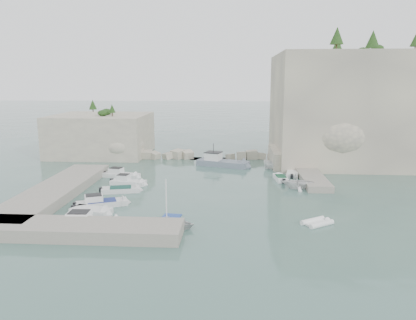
# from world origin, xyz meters

# --- Properties ---
(ground) EXTENTS (400.00, 400.00, 0.00)m
(ground) POSITION_xyz_m (0.00, 0.00, 0.00)
(ground) COLOR #486C63
(ground) RESTS_ON ground
(cliff_east) EXTENTS (26.00, 22.00, 17.00)m
(cliff_east) POSITION_xyz_m (23.00, 23.00, 8.50)
(cliff_east) COLOR beige
(cliff_east) RESTS_ON ground
(cliff_terrace) EXTENTS (8.00, 10.00, 2.50)m
(cliff_terrace) POSITION_xyz_m (13.00, 18.00, 1.25)
(cliff_terrace) COLOR beige
(cliff_terrace) RESTS_ON ground
(outcrop_west) EXTENTS (16.00, 14.00, 7.00)m
(outcrop_west) POSITION_xyz_m (-20.00, 25.00, 3.50)
(outcrop_west) COLOR beige
(outcrop_west) RESTS_ON ground
(quay_west) EXTENTS (5.00, 24.00, 1.10)m
(quay_west) POSITION_xyz_m (-17.00, -1.00, 0.55)
(quay_west) COLOR #9E9689
(quay_west) RESTS_ON ground
(quay_south) EXTENTS (18.00, 4.00, 1.10)m
(quay_south) POSITION_xyz_m (-10.00, -12.50, 0.55)
(quay_south) COLOR #9E9689
(quay_south) RESTS_ON ground
(ledge_east) EXTENTS (3.00, 16.00, 0.80)m
(ledge_east) POSITION_xyz_m (13.50, 10.00, 0.40)
(ledge_east) COLOR #9E9689
(ledge_east) RESTS_ON ground
(breakwater) EXTENTS (28.00, 3.00, 1.40)m
(breakwater) POSITION_xyz_m (-1.00, 22.00, 0.70)
(breakwater) COLOR beige
(breakwater) RESTS_ON ground
(motorboat_a) EXTENTS (5.76, 2.80, 1.40)m
(motorboat_a) POSITION_xyz_m (-11.93, 8.26, 0.00)
(motorboat_a) COLOR silver
(motorboat_a) RESTS_ON ground
(motorboat_b) EXTENTS (5.01, 2.31, 1.40)m
(motorboat_b) POSITION_xyz_m (-9.97, 4.49, 0.00)
(motorboat_b) COLOR white
(motorboat_b) RESTS_ON ground
(motorboat_c) EXTENTS (5.13, 2.85, 0.70)m
(motorboat_c) POSITION_xyz_m (-10.00, 1.09, 0.00)
(motorboat_c) COLOR silver
(motorboat_c) RESTS_ON ground
(motorboat_d) EXTENTS (5.97, 3.78, 1.40)m
(motorboat_d) POSITION_xyz_m (-10.50, -4.32, 0.00)
(motorboat_d) COLOR silver
(motorboat_d) RESTS_ON ground
(motorboat_e) EXTENTS (4.67, 2.84, 0.70)m
(motorboat_e) POSITION_xyz_m (-10.76, -6.78, 0.00)
(motorboat_e) COLOR silver
(motorboat_e) RESTS_ON ground
(motorboat_f) EXTENTS (6.43, 2.12, 1.40)m
(motorboat_f) POSITION_xyz_m (-9.82, -10.00, 0.00)
(motorboat_f) COLOR white
(motorboat_f) RESTS_ON ground
(rowboat) EXTENTS (5.44, 4.20, 1.04)m
(rowboat) POSITION_xyz_m (-2.65, -10.12, 0.00)
(rowboat) COLOR silver
(rowboat) RESTS_ON ground
(inflatable_dinghy) EXTENTS (3.27, 2.87, 0.44)m
(inflatable_dinghy) POSITION_xyz_m (10.97, -8.40, 0.00)
(inflatable_dinghy) COLOR white
(inflatable_dinghy) RESTS_ON ground
(tender_east_a) EXTENTS (4.03, 3.54, 2.01)m
(tender_east_a) POSITION_xyz_m (11.02, 4.02, 0.00)
(tender_east_a) COLOR white
(tender_east_a) RESTS_ON ground
(tender_east_b) EXTENTS (1.78, 4.04, 0.70)m
(tender_east_b) POSITION_xyz_m (9.44, 8.02, 0.00)
(tender_east_b) COLOR white
(tender_east_b) RESTS_ON ground
(tender_east_c) EXTENTS (2.34, 4.88, 0.70)m
(tender_east_c) POSITION_xyz_m (11.45, 11.15, 0.00)
(tender_east_c) COLOR white
(tender_east_c) RESTS_ON ground
(tender_east_d) EXTENTS (4.35, 3.37, 1.59)m
(tender_east_d) POSITION_xyz_m (9.52, 14.35, 0.00)
(tender_east_d) COLOR white
(tender_east_d) RESTS_ON ground
(work_boat) EXTENTS (9.03, 5.31, 2.20)m
(work_boat) POSITION_xyz_m (1.60, 16.44, 0.00)
(work_boat) COLOR slate
(work_boat) RESTS_ON ground
(rowboat_mast) EXTENTS (0.10, 0.10, 4.20)m
(rowboat_mast) POSITION_xyz_m (-2.65, -10.12, 2.62)
(rowboat_mast) COLOR white
(rowboat_mast) RESTS_ON rowboat
(vegetation) EXTENTS (53.48, 13.88, 13.40)m
(vegetation) POSITION_xyz_m (17.83, 24.40, 17.93)
(vegetation) COLOR #1E4219
(vegetation) RESTS_ON ground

